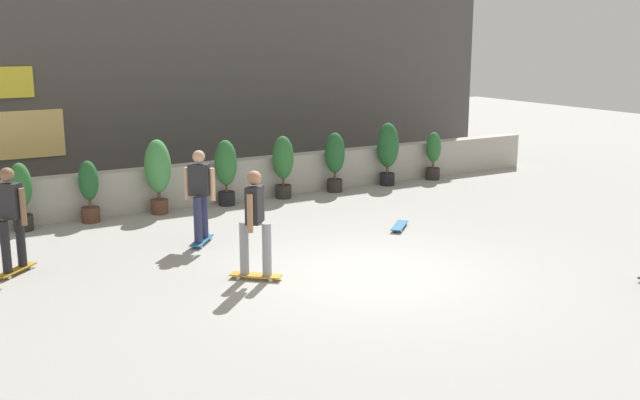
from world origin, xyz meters
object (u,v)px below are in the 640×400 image
potted_plant_2 (89,189)px  potted_plant_7 (388,149)px  potted_plant_4 (226,168)px  potted_plant_5 (283,163)px  potted_plant_8 (433,154)px  potted_plant_1 (21,193)px  skater_mid_plaza (255,220)px  potted_plant_6 (335,158)px  skater_far_right (200,193)px  potted_plant_3 (158,171)px  skateboard_near_camera (400,226)px  skater_far_left (11,216)px

potted_plant_2 → potted_plant_7: bearing=-0.0°
potted_plant_4 → potted_plant_5: (1.40, 0.00, -0.01)m
potted_plant_4 → potted_plant_8: size_ratio=1.18×
potted_plant_1 → skater_mid_plaza: size_ratio=0.77×
potted_plant_4 → potted_plant_6: potted_plant_4 is taller
potted_plant_2 → potted_plant_5: potted_plant_5 is taller
potted_plant_8 → skater_far_right: size_ratio=0.72×
potted_plant_7 → potted_plant_8: bearing=0.0°
potted_plant_7 → potted_plant_3: bearing=180.0°
potted_plant_3 → skateboard_near_camera: potted_plant_3 is taller
potted_plant_2 → skateboard_near_camera: size_ratio=1.72×
potted_plant_2 → skater_mid_plaza: skater_mid_plaza is taller
potted_plant_7 → skater_far_left: (-9.10, -2.72, 0.04)m
potted_plant_6 → potted_plant_4: bearing=-180.0°
potted_plant_2 → skater_mid_plaza: (1.28, -4.88, 0.27)m
potted_plant_5 → skateboard_near_camera: 3.70m
skater_mid_plaza → skateboard_near_camera: skater_mid_plaza is taller
potted_plant_3 → skateboard_near_camera: size_ratio=2.15×
potted_plant_2 → potted_plant_4: 2.95m
potted_plant_6 → skater_far_right: bearing=-149.4°
potted_plant_1 → potted_plant_8: 9.96m
potted_plant_8 → skateboard_near_camera: (-3.70, -3.56, -0.59)m
potted_plant_5 → potted_plant_2: bearing=180.0°
potted_plant_1 → potted_plant_5: size_ratio=0.92×
potted_plant_4 → potted_plant_7: size_ratio=0.93×
potted_plant_3 → potted_plant_4: size_ratio=1.08×
potted_plant_1 → skater_far_left: skater_far_left is taller
potted_plant_2 → potted_plant_8: 8.69m
potted_plant_1 → skateboard_near_camera: (6.26, -3.56, -0.67)m
potted_plant_6 → skater_far_left: 8.05m
potted_plant_5 → potted_plant_6: 1.38m
potted_plant_3 → skater_far_right: size_ratio=0.92×
potted_plant_2 → potted_plant_3: potted_plant_3 is taller
potted_plant_2 → potted_plant_3: (1.42, 0.00, 0.24)m
potted_plant_4 → skater_mid_plaza: size_ratio=0.85×
potted_plant_7 → potted_plant_8: (1.43, 0.00, -0.25)m
potted_plant_1 → potted_plant_7: (8.52, -0.00, 0.17)m
skater_mid_plaza → potted_plant_7: bearing=39.3°
potted_plant_4 → skater_far_right: (-1.64, -2.61, 0.11)m
potted_plant_5 → potted_plant_4: bearing=-180.0°
potted_plant_5 → skater_far_left: bearing=-156.3°
potted_plant_8 → skateboard_near_camera: potted_plant_8 is taller
potted_plant_1 → potted_plant_6: size_ratio=0.93×
skater_far_left → skater_far_right: size_ratio=1.00×
potted_plant_2 → skater_far_left: skater_far_left is taller
potted_plant_7 → potted_plant_8: size_ratio=1.27×
potted_plant_4 → skater_far_left: size_ratio=0.85×
potted_plant_6 → skater_mid_plaza: 6.60m
skater_far_left → skater_mid_plaza: 3.81m
potted_plant_1 → potted_plant_5: bearing=0.0°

